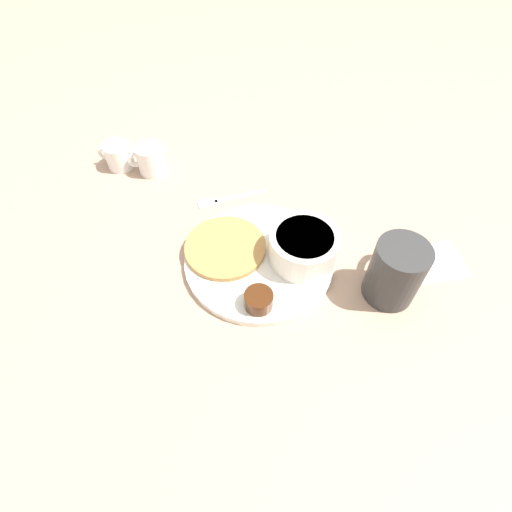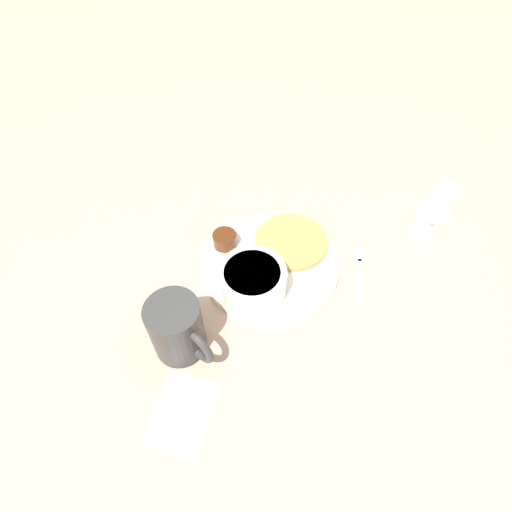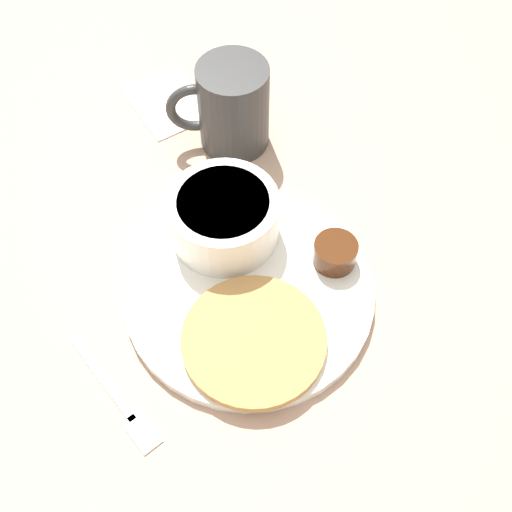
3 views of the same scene
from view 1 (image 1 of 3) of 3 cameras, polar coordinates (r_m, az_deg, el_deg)
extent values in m
plane|color=tan|center=(0.67, 0.32, -0.78)|extent=(4.00, 4.00, 0.00)
cylinder|color=white|center=(0.66, 0.32, -0.47)|extent=(0.25, 0.25, 0.01)
cylinder|color=#B78447|center=(0.67, -4.52, 1.25)|extent=(0.14, 0.14, 0.01)
cylinder|color=white|center=(0.64, 6.65, 1.44)|extent=(0.11, 0.11, 0.05)
cylinder|color=white|center=(0.62, 6.85, 2.79)|extent=(0.09, 0.09, 0.01)
cylinder|color=#47230F|center=(0.59, 0.53, -6.30)|extent=(0.04, 0.04, 0.03)
cylinder|color=white|center=(0.65, 8.12, -0.29)|extent=(0.05, 0.05, 0.03)
sphere|color=white|center=(0.63, 8.31, 0.78)|extent=(0.03, 0.03, 0.03)
cylinder|color=#333333|center=(0.62, 19.18, -2.21)|extent=(0.08, 0.08, 0.10)
torus|color=#333333|center=(0.65, 19.44, 0.82)|extent=(0.03, 0.07, 0.07)
cylinder|color=white|center=(0.84, -14.88, 13.21)|extent=(0.05, 0.05, 0.06)
torus|color=white|center=(0.84, -16.91, 13.01)|extent=(0.03, 0.01, 0.03)
cone|color=white|center=(0.82, -13.50, 14.82)|extent=(0.02, 0.02, 0.01)
cylinder|color=white|center=(0.87, -19.05, 13.39)|extent=(0.05, 0.05, 0.05)
torus|color=white|center=(0.88, -20.84, 13.52)|extent=(0.03, 0.01, 0.03)
cone|color=white|center=(0.85, -17.90, 14.50)|extent=(0.02, 0.02, 0.01)
cube|color=silver|center=(0.77, -2.22, 8.64)|extent=(0.10, 0.04, 0.00)
cube|color=silver|center=(0.76, -7.00, 7.55)|extent=(0.04, 0.03, 0.00)
cube|color=white|center=(0.73, 23.68, -0.58)|extent=(0.12, 0.10, 0.00)
camera|label=2|loc=(0.71, 51.75, 42.19)|focal=28.00mm
camera|label=3|loc=(0.60, -44.43, 45.00)|focal=45.00mm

